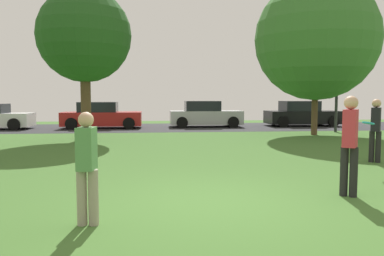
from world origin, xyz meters
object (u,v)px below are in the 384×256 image
(maple_tree_near, at_px, (84,36))
(street_lamp_post, at_px, (337,87))
(frisbee_disc, at_px, (368,123))
(parked_car_silver, at_px, (205,115))
(parked_car_black, at_px, (302,115))
(person_bystander, at_px, (87,164))
(person_catcher, at_px, (350,141))
(birch_tree_lone, at_px, (316,39))
(person_thrower, at_px, (376,127))
(parked_car_red, at_px, (101,116))

(maple_tree_near, bearing_deg, street_lamp_post, 9.23)
(frisbee_disc, distance_m, parked_car_silver, 14.12)
(parked_car_black, bearing_deg, person_bystander, -119.82)
(person_catcher, height_order, person_bystander, person_catcher)
(birch_tree_lone, distance_m, street_lamp_post, 2.96)
(parked_car_silver, height_order, parked_car_black, parked_car_silver)
(parked_car_black, bearing_deg, maple_tree_near, -152.78)
(maple_tree_near, height_order, frisbee_disc, maple_tree_near)
(person_catcher, height_order, parked_car_black, person_catcher)
(person_thrower, relative_size, parked_car_black, 0.39)
(person_thrower, xyz_separation_m, parked_car_black, (3.01, 12.80, -0.27))
(person_catcher, relative_size, frisbee_disc, 5.03)
(maple_tree_near, height_order, person_catcher, maple_tree_near)
(birch_tree_lone, relative_size, street_lamp_post, 1.60)
(maple_tree_near, relative_size, person_bystander, 3.95)
(person_thrower, xyz_separation_m, person_catcher, (-2.50, -3.33, 0.05))
(maple_tree_near, distance_m, person_bystander, 11.86)
(parked_car_silver, bearing_deg, street_lamp_post, -33.38)
(parked_car_red, height_order, parked_car_silver, parked_car_silver)
(person_catcher, xyz_separation_m, parked_car_red, (-6.35, 15.66, -0.33))
(frisbee_disc, relative_size, parked_car_silver, 0.09)
(maple_tree_near, relative_size, person_catcher, 3.47)
(person_bystander, xyz_separation_m, parked_car_red, (-1.98, 16.78, -0.19))
(frisbee_disc, xyz_separation_m, parked_car_black, (3.99, 14.10, -0.48))
(frisbee_disc, distance_m, parked_car_black, 14.66)
(person_catcher, xyz_separation_m, parked_car_silver, (-0.42, 16.01, -0.31))
(person_thrower, bearing_deg, birch_tree_lone, -154.60)
(maple_tree_near, relative_size, street_lamp_post, 1.38)
(parked_car_silver, distance_m, street_lamp_post, 7.43)
(maple_tree_near, relative_size, birch_tree_lone, 0.86)
(person_thrower, height_order, person_bystander, person_thrower)
(maple_tree_near, height_order, parked_car_red, maple_tree_near)
(maple_tree_near, distance_m, birch_tree_lone, 10.29)
(person_catcher, bearing_deg, person_bystander, 141.16)
(parked_car_black, bearing_deg, frisbee_disc, -105.79)
(maple_tree_near, relative_size, frisbee_disc, 17.45)
(street_lamp_post, bearing_deg, maple_tree_near, -170.77)
(person_thrower, xyz_separation_m, parked_car_silver, (-2.92, 12.68, -0.26))
(person_bystander, bearing_deg, street_lamp_post, -30.83)
(birch_tree_lone, height_order, parked_car_silver, birch_tree_lone)
(person_catcher, height_order, frisbee_disc, person_catcher)
(maple_tree_near, bearing_deg, person_thrower, -37.64)
(parked_car_silver, bearing_deg, birch_tree_lone, -49.57)
(person_catcher, distance_m, parked_car_black, 17.05)
(street_lamp_post, bearing_deg, parked_car_red, 163.11)
(parked_car_black, bearing_deg, street_lamp_post, -88.09)
(person_thrower, xyz_separation_m, frisbee_disc, (-0.97, -1.30, 0.21))
(birch_tree_lone, distance_m, person_catcher, 12.02)
(maple_tree_near, bearing_deg, frisbee_disc, -45.98)
(maple_tree_near, relative_size, parked_car_silver, 1.49)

